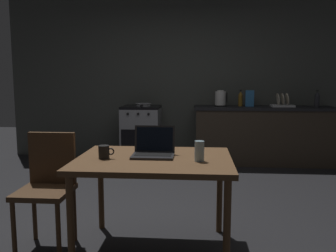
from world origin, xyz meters
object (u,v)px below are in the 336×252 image
at_px(stove_oven, 141,134).
at_px(dish_rack, 282,104).
at_px(bottle, 317,99).
at_px(drinking_glass, 199,151).
at_px(dining_table, 154,167).
at_px(laptop, 153,150).
at_px(frying_pan, 143,104).
at_px(bottle_b, 240,99).
at_px(cereal_box, 250,98).
at_px(electric_kettle, 220,99).
at_px(chair, 48,182).
at_px(coffee_mug, 104,152).

height_order(stove_oven, dish_rack, dish_rack).
distance_m(bottle, drinking_glass, 3.57).
xyz_separation_m(stove_oven, bottle, (2.72, -0.05, 0.57)).
bearing_deg(bottle, stove_oven, 179.00).
height_order(dining_table, laptop, laptop).
bearing_deg(dish_rack, laptop, -119.11).
relative_size(dining_table, frying_pan, 2.78).
distance_m(dining_table, bottle_b, 3.29).
relative_size(stove_oven, bottle, 3.46).
distance_m(dining_table, drinking_glass, 0.38).
height_order(stove_oven, bottle_b, bottle_b).
relative_size(stove_oven, frying_pan, 2.14).
xyz_separation_m(stove_oven, cereal_box, (1.72, 0.02, 0.58)).
bearing_deg(bottle_b, cereal_box, -24.04).
distance_m(stove_oven, electric_kettle, 1.39).
bearing_deg(frying_pan, laptop, -79.94).
height_order(chair, bottle, bottle).
xyz_separation_m(laptop, frying_pan, (-0.52, 2.95, 0.14)).
height_order(dish_rack, bottle_b, bottle_b).
bearing_deg(electric_kettle, chair, -117.07).
bearing_deg(drinking_glass, bottle, 59.52).
relative_size(electric_kettle, dish_rack, 0.75).
bearing_deg(coffee_mug, dish_rack, 56.92).
xyz_separation_m(coffee_mug, cereal_box, (1.51, 3.11, 0.24)).
bearing_deg(coffee_mug, bottle, 50.39).
height_order(laptop, cereal_box, cereal_box).
distance_m(chair, electric_kettle, 3.42).
xyz_separation_m(chair, laptop, (0.84, 0.04, 0.26)).
distance_m(laptop, frying_pan, 3.00).
relative_size(laptop, cereal_box, 1.26).
bearing_deg(bottle, chair, -135.36).
xyz_separation_m(frying_pan, drinking_glass, (0.88, -3.09, -0.11)).
height_order(electric_kettle, frying_pan, electric_kettle).
bearing_deg(drinking_glass, electric_kettle, 83.65).
relative_size(dining_table, laptop, 3.66).
relative_size(electric_kettle, coffee_mug, 2.11).
distance_m(stove_oven, cereal_box, 1.81).
xyz_separation_m(laptop, cereal_box, (1.16, 3.00, 0.24)).
distance_m(stove_oven, bottle_b, 1.69).
distance_m(electric_kettle, coffee_mug, 3.28).
distance_m(chair, bottle_b, 3.64).
bearing_deg(bottle, dining_table, -125.77).
xyz_separation_m(stove_oven, dish_rack, (2.22, 0.00, 0.50)).
bearing_deg(bottle_b, frying_pan, -175.97).
bearing_deg(laptop, bottle, 59.15).
bearing_deg(dining_table, stove_oven, 100.69).
height_order(laptop, drinking_glass, laptop).
bearing_deg(dish_rack, frying_pan, -179.25).
bearing_deg(coffee_mug, electric_kettle, 71.12).
xyz_separation_m(dining_table, bottle_b, (1.01, 3.11, 0.35)).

